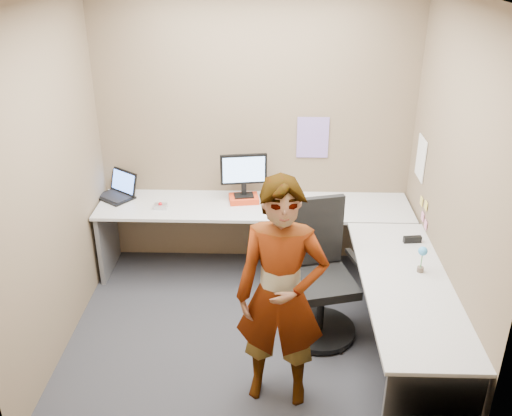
{
  "coord_description": "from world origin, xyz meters",
  "views": [
    {
      "loc": [
        0.17,
        -3.89,
        3.06
      ],
      "look_at": [
        0.04,
        0.25,
        1.05
      ],
      "focal_mm": 40.0,
      "sensor_mm": 36.0,
      "label": 1
    }
  ],
  "objects_px": {
    "desk": "(302,250)",
    "monitor": "(244,172)",
    "person": "(281,296)",
    "office_chair": "(319,283)"
  },
  "relations": [
    {
      "from": "office_chair",
      "to": "person",
      "type": "height_order",
      "value": "person"
    },
    {
      "from": "desk",
      "to": "monitor",
      "type": "xyz_separation_m",
      "value": [
        -0.54,
        0.68,
        0.44
      ]
    },
    {
      "from": "desk",
      "to": "office_chair",
      "type": "relative_size",
      "value": 2.61
    },
    {
      "from": "person",
      "to": "desk",
      "type": "bearing_deg",
      "value": 86.25
    },
    {
      "from": "monitor",
      "to": "person",
      "type": "height_order",
      "value": "person"
    },
    {
      "from": "desk",
      "to": "office_chair",
      "type": "distance_m",
      "value": 0.37
    },
    {
      "from": "desk",
      "to": "person",
      "type": "relative_size",
      "value": 1.75
    },
    {
      "from": "monitor",
      "to": "office_chair",
      "type": "distance_m",
      "value": 1.33
    },
    {
      "from": "desk",
      "to": "person",
      "type": "bearing_deg",
      "value": -100.24
    },
    {
      "from": "desk",
      "to": "monitor",
      "type": "distance_m",
      "value": 0.98
    }
  ]
}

